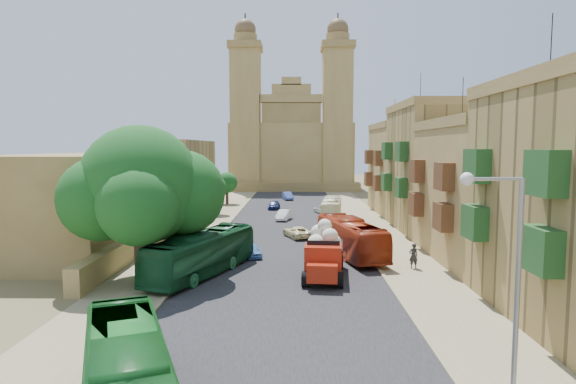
{
  "coord_description": "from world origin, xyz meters",
  "views": [
    {
      "loc": [
        0.8,
        -27.7,
        9.04
      ],
      "look_at": [
        0.0,
        26.0,
        4.0
      ],
      "focal_mm": 30.0,
      "sensor_mm": 36.0,
      "label": 1
    }
  ],
  "objects_px": {
    "ficus_tree": "(142,190)",
    "street_tree_d": "(227,183)",
    "bus_red_east": "(350,237)",
    "street_tree_c": "(214,188)",
    "bus_cream_east": "(332,208)",
    "pedestrian_a": "(413,256)",
    "car_cream": "(297,232)",
    "car_blue_b": "(288,196)",
    "car_blue_a": "(252,250)",
    "street_tree_a": "(166,222)",
    "car_white_b": "(322,209)",
    "bus_green_north": "(202,253)",
    "red_truck": "(324,253)",
    "olive_pickup": "(339,229)",
    "street_tree_b": "(196,198)",
    "streetlamp": "(504,263)",
    "pedestrian_c": "(371,240)",
    "bus_green_south": "(127,383)",
    "car_white_a": "(284,215)",
    "church": "(292,145)"
  },
  "relations": [
    {
      "from": "street_tree_b",
      "to": "car_blue_b",
      "type": "height_order",
      "value": "street_tree_b"
    },
    {
      "from": "church",
      "to": "car_white_b",
      "type": "height_order",
      "value": "church"
    },
    {
      "from": "street_tree_a",
      "to": "car_white_b",
      "type": "relative_size",
      "value": 1.19
    },
    {
      "from": "car_blue_a",
      "to": "bus_cream_east",
      "type": "bearing_deg",
      "value": 52.88
    },
    {
      "from": "car_white_a",
      "to": "car_white_b",
      "type": "bearing_deg",
      "value": 63.63
    },
    {
      "from": "street_tree_c",
      "to": "bus_green_north",
      "type": "relative_size",
      "value": 0.47
    },
    {
      "from": "bus_red_east",
      "to": "street_tree_c",
      "type": "bearing_deg",
      "value": -71.17
    },
    {
      "from": "ficus_tree",
      "to": "bus_red_east",
      "type": "bearing_deg",
      "value": 28.01
    },
    {
      "from": "olive_pickup",
      "to": "bus_green_south",
      "type": "relative_size",
      "value": 0.4
    },
    {
      "from": "bus_cream_east",
      "to": "pedestrian_a",
      "type": "relative_size",
      "value": 5.04
    },
    {
      "from": "street_tree_c",
      "to": "pedestrian_c",
      "type": "distance_m",
      "value": 28.1
    },
    {
      "from": "street_tree_b",
      "to": "red_truck",
      "type": "distance_m",
      "value": 22.86
    },
    {
      "from": "street_tree_c",
      "to": "olive_pickup",
      "type": "xyz_separation_m",
      "value": [
        15.25,
        -16.0,
        -2.71
      ]
    },
    {
      "from": "car_blue_a",
      "to": "street_tree_a",
      "type": "bearing_deg",
      "value": 158.39
    },
    {
      "from": "street_tree_b",
      "to": "bus_red_east",
      "type": "height_order",
      "value": "street_tree_b"
    },
    {
      "from": "ficus_tree",
      "to": "street_tree_b",
      "type": "bearing_deg",
      "value": 91.7
    },
    {
      "from": "bus_cream_east",
      "to": "car_white_a",
      "type": "relative_size",
      "value": 2.51
    },
    {
      "from": "car_white_b",
      "to": "pedestrian_c",
      "type": "distance_m",
      "value": 23.47
    },
    {
      "from": "street_tree_a",
      "to": "olive_pickup",
      "type": "bearing_deg",
      "value": 27.68
    },
    {
      "from": "ficus_tree",
      "to": "pedestrian_c",
      "type": "height_order",
      "value": "ficus_tree"
    },
    {
      "from": "street_tree_a",
      "to": "car_white_b",
      "type": "height_order",
      "value": "street_tree_a"
    },
    {
      "from": "pedestrian_a",
      "to": "pedestrian_c",
      "type": "distance_m",
      "value": 6.87
    },
    {
      "from": "street_tree_a",
      "to": "streetlamp",
      "type": "bearing_deg",
      "value": -53.56
    },
    {
      "from": "ficus_tree",
      "to": "car_cream",
      "type": "height_order",
      "value": "ficus_tree"
    },
    {
      "from": "street_tree_c",
      "to": "bus_green_south",
      "type": "distance_m",
      "value": 49.36
    },
    {
      "from": "streetlamp",
      "to": "bus_cream_east",
      "type": "relative_size",
      "value": 0.86
    },
    {
      "from": "bus_cream_east",
      "to": "olive_pickup",
      "type": "bearing_deg",
      "value": 95.84
    },
    {
      "from": "street_tree_a",
      "to": "red_truck",
      "type": "distance_m",
      "value": 14.57
    },
    {
      "from": "ficus_tree",
      "to": "street_tree_d",
      "type": "bearing_deg",
      "value": 90.77
    },
    {
      "from": "street_tree_a",
      "to": "car_blue_a",
      "type": "height_order",
      "value": "street_tree_a"
    },
    {
      "from": "ficus_tree",
      "to": "street_tree_a",
      "type": "relative_size",
      "value": 2.51
    },
    {
      "from": "pedestrian_a",
      "to": "olive_pickup",
      "type": "bearing_deg",
      "value": -79.92
    },
    {
      "from": "red_truck",
      "to": "car_white_b",
      "type": "height_order",
      "value": "red_truck"
    },
    {
      "from": "bus_green_south",
      "to": "pedestrian_c",
      "type": "xyz_separation_m",
      "value": [
        12.07,
        27.2,
        -0.66
      ]
    },
    {
      "from": "ficus_tree",
      "to": "olive_pickup",
      "type": "xyz_separation_m",
      "value": [
        14.66,
        15.99,
        -5.4
      ]
    },
    {
      "from": "street_tree_a",
      "to": "street_tree_b",
      "type": "xyz_separation_m",
      "value": [
        -0.0,
        12.0,
        0.72
      ]
    },
    {
      "from": "bus_red_east",
      "to": "streetlamp",
      "type": "bearing_deg",
      "value": 81.79
    },
    {
      "from": "street_tree_b",
      "to": "bus_cream_east",
      "type": "xyz_separation_m",
      "value": [
        15.44,
        8.79,
        -2.18
      ]
    },
    {
      "from": "car_blue_b",
      "to": "streetlamp",
      "type": "bearing_deg",
      "value": -93.99
    },
    {
      "from": "ficus_tree",
      "to": "car_white_b",
      "type": "relative_size",
      "value": 2.98
    },
    {
      "from": "street_tree_d",
      "to": "car_white_b",
      "type": "bearing_deg",
      "value": -36.1
    },
    {
      "from": "street_tree_d",
      "to": "pedestrian_c",
      "type": "xyz_separation_m",
      "value": [
        17.5,
        -33.82,
        -2.56
      ]
    },
    {
      "from": "car_blue_a",
      "to": "car_white_a",
      "type": "distance_m",
      "value": 20.06
    },
    {
      "from": "car_cream",
      "to": "car_blue_b",
      "type": "height_order",
      "value": "car_blue_b"
    },
    {
      "from": "car_blue_a",
      "to": "car_white_b",
      "type": "bearing_deg",
      "value": 58.32
    },
    {
      "from": "olive_pickup",
      "to": "ficus_tree",
      "type": "bearing_deg",
      "value": -132.5
    },
    {
      "from": "church",
      "to": "bus_red_east",
      "type": "relative_size",
      "value": 3.29
    },
    {
      "from": "car_white_a",
      "to": "car_blue_a",
      "type": "bearing_deg",
      "value": -83.32
    },
    {
      "from": "street_tree_c",
      "to": "red_truck",
      "type": "height_order",
      "value": "street_tree_c"
    },
    {
      "from": "street_tree_b",
      "to": "street_tree_a",
      "type": "bearing_deg",
      "value": -90.0
    }
  ]
}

